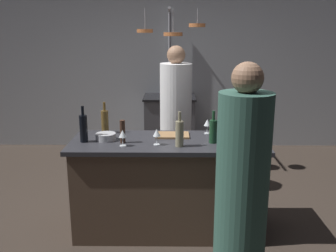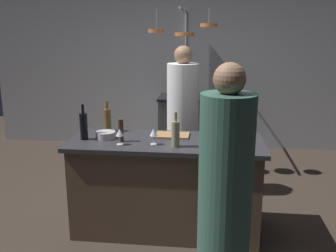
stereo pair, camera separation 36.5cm
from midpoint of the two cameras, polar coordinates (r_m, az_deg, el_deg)
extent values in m
plane|color=#382D26|center=(3.88, -2.81, -15.06)|extent=(9.00, 9.00, 0.00)
cube|color=#B2B7BC|center=(6.26, -1.43, 8.78)|extent=(6.40, 0.16, 2.60)
cube|color=brown|center=(3.69, -2.89, -9.23)|extent=(1.72, 0.66, 0.86)
cube|color=#2D2D33|center=(3.53, -2.98, -2.52)|extent=(1.80, 0.72, 0.04)
cube|color=#47474C|center=(6.01, -1.51, 0.13)|extent=(0.76, 0.60, 0.86)
cube|color=black|center=(5.92, -1.54, 4.31)|extent=(0.80, 0.64, 0.03)
cylinder|color=white|center=(4.46, -1.18, -0.50)|extent=(0.36, 0.36, 1.53)
sphere|color=#8C664C|center=(4.32, -1.23, 10.58)|extent=(0.21, 0.21, 0.21)
cylinder|color=#4C4C51|center=(3.19, 6.59, -15.30)|extent=(0.06, 0.06, 0.62)
cylinder|color=black|center=(3.04, 6.76, -9.91)|extent=(0.26, 0.26, 0.04)
cylinder|color=#33594C|center=(2.67, 7.00, -11.26)|extent=(0.36, 0.36, 1.51)
sphere|color=#8C664C|center=(2.43, 7.61, 7.12)|extent=(0.21, 0.21, 0.21)
cylinder|color=gray|center=(6.14, -1.47, 6.55)|extent=(0.04, 0.04, 2.15)
cylinder|color=gray|center=(5.42, -1.80, 16.92)|extent=(0.04, 1.34, 0.04)
cylinder|color=#B26638|center=(4.88, -5.68, 13.98)|extent=(0.20, 0.20, 0.04)
cylinder|color=gray|center=(4.91, -5.68, 15.56)|extent=(0.01, 0.01, 0.27)
cylinder|color=#B26638|center=(4.91, -1.42, 13.57)|extent=(0.24, 0.24, 0.04)
cylinder|color=gray|center=(4.89, -1.44, 15.39)|extent=(0.01, 0.01, 0.31)
cylinder|color=#B26638|center=(4.91, 2.19, 14.83)|extent=(0.21, 0.21, 0.04)
cylinder|color=gray|center=(4.89, 2.22, 16.02)|extent=(0.01, 0.01, 0.20)
cube|color=#997047|center=(3.67, -2.19, -1.41)|extent=(0.32, 0.22, 0.02)
cylinder|color=#382319|center=(3.48, -9.81, -0.86)|extent=(0.05, 0.05, 0.21)
cylinder|color=black|center=(3.58, -15.39, -0.43)|extent=(0.07, 0.07, 0.25)
cylinder|color=black|center=(3.54, -15.57, 2.18)|extent=(0.03, 0.03, 0.08)
cylinder|color=brown|center=(3.84, -12.12, 0.59)|extent=(0.07, 0.07, 0.22)
cylinder|color=brown|center=(3.81, -12.24, 2.85)|extent=(0.03, 0.03, 0.08)
cylinder|color=#193D23|center=(3.43, 3.76, -0.87)|extent=(0.07, 0.07, 0.21)
cylinder|color=#193D23|center=(3.40, 3.80, 1.53)|extent=(0.03, 0.03, 0.08)
cylinder|color=gray|center=(3.32, -1.41, -1.23)|extent=(0.07, 0.07, 0.23)
cylinder|color=gray|center=(3.28, -1.43, 1.39)|extent=(0.03, 0.03, 0.08)
cylinder|color=silver|center=(3.76, 3.13, -1.13)|extent=(0.06, 0.06, 0.01)
cylinder|color=silver|center=(3.75, 3.13, -0.53)|extent=(0.01, 0.01, 0.07)
cone|color=silver|center=(3.73, 3.15, 0.51)|extent=(0.07, 0.07, 0.06)
cylinder|color=silver|center=(3.41, -9.82, -2.97)|extent=(0.06, 0.06, 0.01)
cylinder|color=silver|center=(3.39, -9.85, -2.31)|extent=(0.01, 0.01, 0.07)
cone|color=silver|center=(3.38, -9.90, -1.18)|extent=(0.07, 0.07, 0.06)
cylinder|color=silver|center=(3.40, -4.75, -2.82)|extent=(0.06, 0.06, 0.01)
cylinder|color=silver|center=(3.39, -4.77, -2.17)|extent=(0.01, 0.01, 0.07)
cone|color=silver|center=(3.37, -4.79, -1.03)|extent=(0.07, 0.07, 0.06)
cylinder|color=#B7B7BC|center=(3.61, -12.17, -1.62)|extent=(0.19, 0.19, 0.06)
cylinder|color=#334C6B|center=(3.34, 6.51, -2.75)|extent=(0.14, 0.14, 0.06)
camera|label=1|loc=(0.18, -92.86, -0.73)|focal=40.75mm
camera|label=2|loc=(0.18, 87.14, 0.73)|focal=40.75mm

